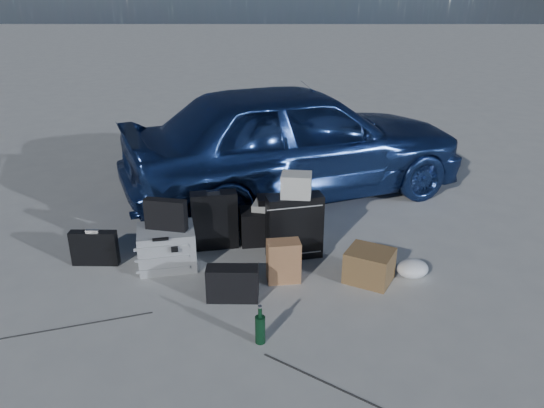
% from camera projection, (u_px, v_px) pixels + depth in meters
% --- Properties ---
extents(ground, '(60.00, 60.00, 0.00)m').
position_uv_depth(ground, '(237.00, 297.00, 4.44)').
color(ground, '#B3B4AF').
rests_on(ground, ground).
extents(car, '(4.41, 3.05, 1.39)m').
position_uv_depth(car, '(296.00, 140.00, 6.31)').
color(car, navy).
rests_on(car, ground).
extents(pelican_case, '(0.59, 0.51, 0.37)m').
position_uv_depth(pelican_case, '(167.00, 247.00, 4.87)').
color(pelican_case, '#AAADAF').
rests_on(pelican_case, ground).
extents(laptop_bag, '(0.39, 0.17, 0.29)m').
position_uv_depth(laptop_bag, '(166.00, 215.00, 4.75)').
color(laptop_bag, black).
rests_on(laptop_bag, pelican_case).
extents(briefcase, '(0.43, 0.10, 0.33)m').
position_uv_depth(briefcase, '(94.00, 248.00, 4.90)').
color(briefcase, black).
rests_on(briefcase, ground).
extents(suitcase_left, '(0.47, 0.24, 0.58)m').
position_uv_depth(suitcase_left, '(215.00, 220.00, 5.17)').
color(suitcase_left, black).
rests_on(suitcase_left, ground).
extents(suitcase_right, '(0.55, 0.30, 0.63)m').
position_uv_depth(suitcase_right, '(294.00, 227.00, 4.98)').
color(suitcase_right, black).
rests_on(suitcase_right, ground).
extents(white_carton, '(0.29, 0.24, 0.22)m').
position_uv_depth(white_carton, '(296.00, 185.00, 4.81)').
color(white_carton, beige).
rests_on(white_carton, suitcase_right).
extents(duffel_bag, '(0.73, 0.40, 0.35)m').
position_uv_depth(duffel_bag, '(275.00, 225.00, 5.35)').
color(duffel_bag, black).
rests_on(duffel_bag, ground).
extents(flat_box_white, '(0.43, 0.35, 0.07)m').
position_uv_depth(flat_box_white, '(273.00, 205.00, 5.28)').
color(flat_box_white, beige).
rests_on(flat_box_white, duffel_bag).
extents(flat_box_black, '(0.31, 0.23, 0.06)m').
position_uv_depth(flat_box_black, '(272.00, 199.00, 5.26)').
color(flat_box_black, black).
rests_on(flat_box_black, flat_box_white).
extents(kraft_bag, '(0.31, 0.21, 0.38)m').
position_uv_depth(kraft_bag, '(284.00, 261.00, 4.62)').
color(kraft_bag, '#9D6D44').
rests_on(kraft_bag, ground).
extents(cardboard_box, '(0.50, 0.48, 0.29)m').
position_uv_depth(cardboard_box, '(369.00, 266.00, 4.64)').
color(cardboard_box, brown).
rests_on(cardboard_box, ground).
extents(plastic_bag, '(0.34, 0.32, 0.16)m').
position_uv_depth(plastic_bag, '(412.00, 269.00, 4.72)').
color(plastic_bag, white).
rests_on(plastic_bag, ground).
extents(messenger_bag, '(0.43, 0.16, 0.30)m').
position_uv_depth(messenger_bag, '(232.00, 284.00, 4.36)').
color(messenger_bag, black).
rests_on(messenger_bag, ground).
extents(green_bottle, '(0.08, 0.08, 0.30)m').
position_uv_depth(green_bottle, '(260.00, 325.00, 3.83)').
color(green_bottle, black).
rests_on(green_bottle, ground).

